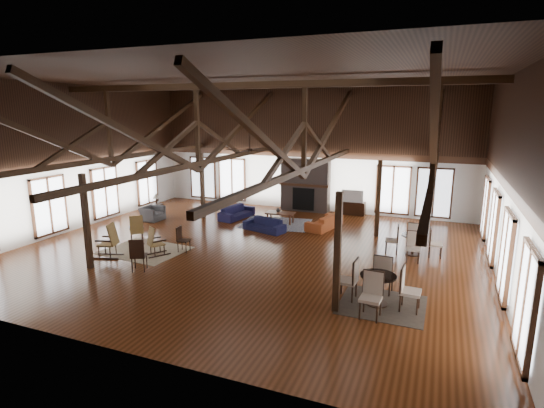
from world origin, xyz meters
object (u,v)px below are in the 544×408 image
at_px(sofa_navy_front, 264,225).
at_px(armchair, 152,214).
at_px(tv_console, 352,208).
at_px(sofa_orange, 324,221).
at_px(cafe_table_far, 413,241).
at_px(coffee_table, 280,214).
at_px(sofa_navy_left, 237,212).
at_px(cafe_table_near, 378,284).

xyz_separation_m(sofa_navy_front, armchair, (-5.47, -0.26, 0.05)).
distance_m(sofa_navy_front, tv_console, 5.11).
bearing_deg(sofa_orange, cafe_table_far, 72.48).
distance_m(sofa_orange, tv_console, 2.94).
xyz_separation_m(sofa_orange, coffee_table, (-2.06, 0.08, 0.13)).
bearing_deg(sofa_navy_left, cafe_table_near, -122.42).
xyz_separation_m(sofa_orange, tv_console, (0.61, 2.87, 0.01)).
relative_size(sofa_orange, cafe_table_near, 0.95).
xyz_separation_m(sofa_navy_front, sofa_navy_left, (-2.04, 1.54, 0.02)).
bearing_deg(sofa_navy_front, cafe_table_near, -27.81).
height_order(sofa_navy_front, sofa_navy_left, sofa_navy_left).
height_order(coffee_table, cafe_table_far, cafe_table_far).
bearing_deg(cafe_table_near, sofa_navy_front, 135.72).
height_order(coffee_table, cafe_table_near, cafe_table_near).
height_order(cafe_table_near, tv_console, cafe_table_near).
distance_m(sofa_navy_left, tv_console, 5.57).
height_order(sofa_navy_front, tv_console, tv_console).
bearing_deg(cafe_table_far, coffee_table, 158.48).
xyz_separation_m(sofa_orange, cafe_table_near, (3.17, -6.63, 0.26)).
relative_size(sofa_navy_front, cafe_table_near, 0.84).
relative_size(sofa_orange, coffee_table, 1.60).
bearing_deg(sofa_navy_left, tv_console, -50.77).
xyz_separation_m(sofa_navy_front, sofa_orange, (2.21, 1.39, 0.04)).
height_order(sofa_navy_front, cafe_table_far, cafe_table_far).
distance_m(sofa_navy_left, sofa_orange, 4.26).
relative_size(sofa_navy_left, sofa_orange, 0.95).
distance_m(sofa_orange, cafe_table_near, 7.35).
bearing_deg(sofa_navy_front, sofa_orange, 48.53).
bearing_deg(cafe_table_near, coffee_table, 127.89).
bearing_deg(cafe_table_near, cafe_table_far, 82.33).
height_order(coffee_table, tv_console, tv_console).
bearing_deg(sofa_navy_left, sofa_navy_front, -116.92).
bearing_deg(coffee_table, cafe_table_near, -54.24).
relative_size(sofa_orange, armchair, 2.15).
bearing_deg(sofa_orange, cafe_table_near, 38.45).
relative_size(coffee_table, cafe_table_near, 0.59).
distance_m(sofa_orange, coffee_table, 2.06).
bearing_deg(cafe_table_far, cafe_table_near, -97.67).
distance_m(cafe_table_near, cafe_table_far, 4.46).
height_order(armchair, cafe_table_near, cafe_table_near).
bearing_deg(armchair, cafe_table_far, -91.79).
bearing_deg(coffee_table, cafe_table_far, -23.65).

